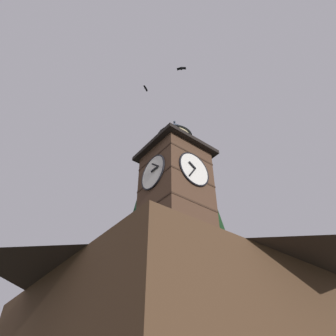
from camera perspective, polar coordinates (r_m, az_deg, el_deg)
clock_tower at (r=17.44m, az=1.44°, el=-3.58°), size 3.86×3.86×9.65m
pine_tree_behind at (r=21.59m, az=-5.91°, el=-24.72°), size 6.77×6.77×17.60m
pine_tree_aside at (r=23.52m, az=11.36°, el=-26.98°), size 5.65×5.65×15.84m
moon at (r=50.63m, az=-3.58°, el=-22.38°), size 2.01×2.01×2.01m
flying_bird_high at (r=24.00m, az=-4.25°, el=14.76°), size 0.57×0.40×0.10m
flying_bird_low at (r=25.01m, az=2.55°, el=18.22°), size 0.64×0.65×0.17m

